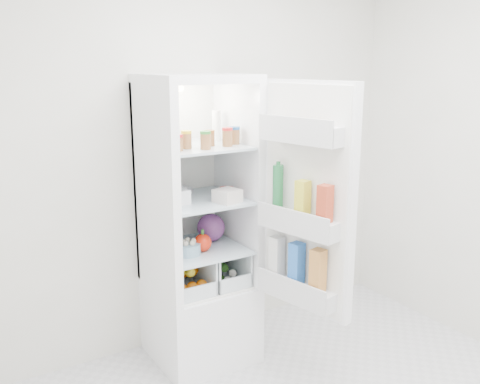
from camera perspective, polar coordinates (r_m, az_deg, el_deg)
room_walls at (r=2.32m, az=13.66°, el=6.50°), size 3.02×3.02×2.61m
refrigerator at (r=3.43m, az=-4.71°, el=-6.86°), size 0.60×0.60×1.80m
shelf_low at (r=3.35m, az=-4.25°, el=-5.99°), size 0.49×0.53×0.01m
shelf_mid at (r=3.26m, az=-4.34°, el=-0.85°), size 0.49×0.53×0.02m
shelf_top at (r=3.19m, az=-4.45°, el=4.89°), size 0.49×0.53×0.02m
crisper_left at (r=3.35m, az=-6.09°, el=-8.44°), size 0.23×0.46×0.22m
crisper_right at (r=3.45m, az=-2.39°, el=-7.67°), size 0.23×0.46×0.22m
condiment_jars at (r=3.09m, az=-3.51°, el=5.54°), size 0.46×0.16×0.08m
squeeze_bottle at (r=3.34m, az=-2.52°, el=7.07°), size 0.06×0.06×0.19m
tub_white at (r=3.15m, az=-6.86°, el=-0.49°), size 0.14×0.14×0.08m
tub_cream at (r=3.16m, az=-1.36°, el=-0.41°), size 0.16×0.16×0.08m
tin_red at (r=3.29m, az=-1.43°, el=-0.01°), size 0.11×0.11×0.06m
foil_tray at (r=3.39m, az=-6.81°, el=0.13°), size 0.19×0.17×0.04m
red_cabbage at (r=3.43m, az=-3.12°, el=-3.81°), size 0.18×0.18×0.18m
bell_pepper at (r=3.26m, az=-3.99°, el=-5.41°), size 0.11×0.11×0.11m
mushroom_bowl at (r=3.22m, az=-5.52°, el=-6.09°), size 0.15×0.15×0.07m
citrus_pile at (r=3.31m, az=-5.68°, el=-9.03°), size 0.20×0.24×0.16m
veg_pile at (r=3.47m, az=-2.29°, el=-8.39°), size 0.16×0.30×0.10m
fridge_door at (r=2.98m, az=6.98°, el=-1.47°), size 0.28×0.60×1.30m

